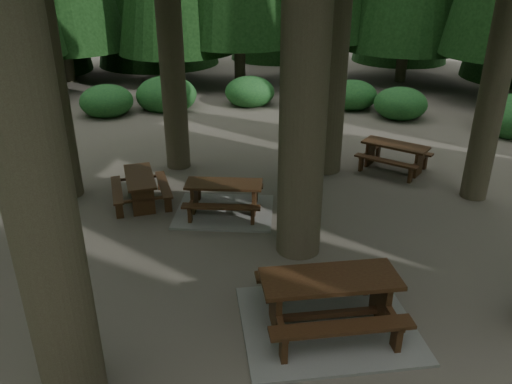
{
  "coord_description": "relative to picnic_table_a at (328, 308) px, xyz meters",
  "views": [
    {
      "loc": [
        -1.2,
        -8.02,
        5.11
      ],
      "look_at": [
        0.03,
        0.6,
        1.1
      ],
      "focal_mm": 35.0,
      "sensor_mm": 36.0,
      "label": 1
    }
  ],
  "objects": [
    {
      "name": "picnic_table_d",
      "position": [
        3.48,
        5.96,
        0.17
      ],
      "size": [
        2.17,
        2.16,
        0.74
      ],
      "rotation": [
        0.0,
        0.0,
        -0.76
      ],
      "color": "#361B10",
      "rests_on": "ground"
    },
    {
      "name": "picnic_table_a",
      "position": [
        0.0,
        0.0,
        0.0
      ],
      "size": [
        2.63,
        2.18,
        0.89
      ],
      "rotation": [
        0.0,
        0.0,
        -0.01
      ],
      "color": "gray",
      "rests_on": "ground"
    },
    {
      "name": "shrub_ring",
      "position": [
        -0.06,
        2.83,
        0.08
      ],
      "size": [
        23.86,
        24.64,
        1.49
      ],
      "color": "#1D5528",
      "rests_on": "ground"
    },
    {
      "name": "picnic_table_b",
      "position": [
        -3.12,
        4.82,
        0.14
      ],
      "size": [
        1.51,
        1.77,
        0.69
      ],
      "rotation": [
        0.0,
        0.0,
        1.72
      ],
      "color": "#361B10",
      "rests_on": "ground"
    },
    {
      "name": "ground",
      "position": [
        -0.76,
        2.08,
        -0.32
      ],
      "size": [
        80.0,
        80.0,
        0.0
      ],
      "primitive_type": "plane",
      "color": "#595248",
      "rests_on": "ground"
    },
    {
      "name": "picnic_table_c",
      "position": [
        -1.25,
        4.05,
        -0.08
      ],
      "size": [
        2.45,
        2.17,
        0.73
      ],
      "rotation": [
        0.0,
        0.0,
        -0.2
      ],
      "color": "gray",
      "rests_on": "ground"
    }
  ]
}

